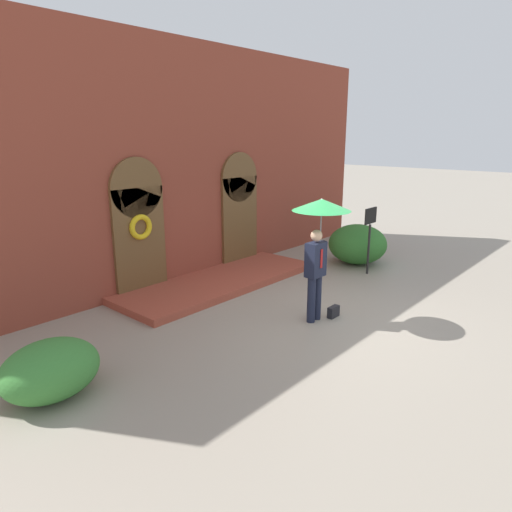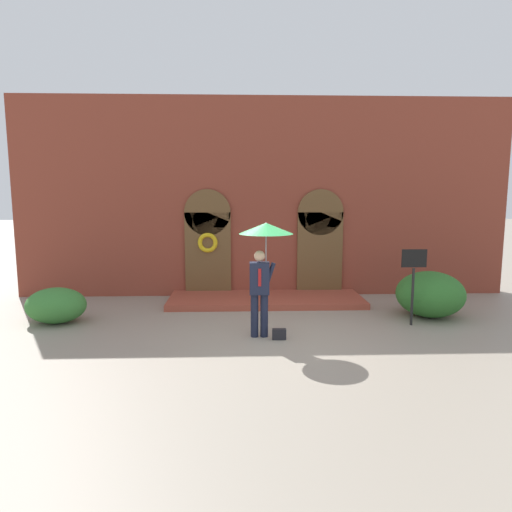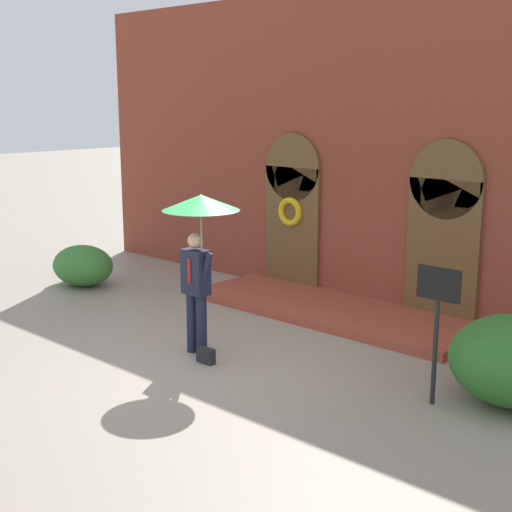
{
  "view_description": "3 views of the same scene",
  "coord_description": "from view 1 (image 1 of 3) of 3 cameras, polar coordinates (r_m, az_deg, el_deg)",
  "views": [
    {
      "loc": [
        -7.24,
        -4.48,
        3.53
      ],
      "look_at": [
        -0.35,
        1.59,
        1.05
      ],
      "focal_mm": 32.0,
      "sensor_mm": 36.0,
      "label": 1
    },
    {
      "loc": [
        -0.71,
        -8.98,
        2.98
      ],
      "look_at": [
        -0.32,
        1.6,
        1.48
      ],
      "focal_mm": 32.0,
      "sensor_mm": 36.0,
      "label": 2
    },
    {
      "loc": [
        7.03,
        -6.66,
        3.64
      ],
      "look_at": [
        -0.19,
        1.31,
        1.29
      ],
      "focal_mm": 50.0,
      "sensor_mm": 36.0,
      "label": 3
    }
  ],
  "objects": [
    {
      "name": "ground_plane",
      "position": [
        9.22,
        9.0,
        -7.59
      ],
      "size": [
        80.0,
        80.0,
        0.0
      ],
      "primitive_type": "plane",
      "color": "gray"
    },
    {
      "name": "building_facade",
      "position": [
        11.3,
        -8.73,
        10.64
      ],
      "size": [
        14.0,
        2.3,
        5.6
      ],
      "color": "brown",
      "rests_on": "ground"
    },
    {
      "name": "person_with_umbrella",
      "position": [
        8.57,
        7.99,
        4.1
      ],
      "size": [
        1.1,
        1.1,
        2.36
      ],
      "color": "#191E33",
      "rests_on": "ground"
    },
    {
      "name": "handbag",
      "position": [
        9.22,
        9.65,
        -6.88
      ],
      "size": [
        0.28,
        0.12,
        0.22
      ],
      "primitive_type": "cube",
      "rotation": [
        0.0,
        0.0,
        -0.01
      ],
      "color": "black",
      "rests_on": "ground"
    },
    {
      "name": "sign_post",
      "position": [
        11.91,
        14.04,
        3.21
      ],
      "size": [
        0.56,
        0.06,
        1.72
      ],
      "color": "black",
      "rests_on": "ground"
    },
    {
      "name": "shrub_left",
      "position": [
        7.0,
        -24.31,
        -12.85
      ],
      "size": [
        1.35,
        1.1,
        0.81
      ],
      "primitive_type": "ellipsoid",
      "color": "#387A33",
      "rests_on": "ground"
    },
    {
      "name": "shrub_right",
      "position": [
        12.98,
        12.57,
        1.47
      ],
      "size": [
        1.6,
        1.6,
        1.09
      ],
      "primitive_type": "ellipsoid",
      "color": "#2D6B28",
      "rests_on": "ground"
    }
  ]
}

